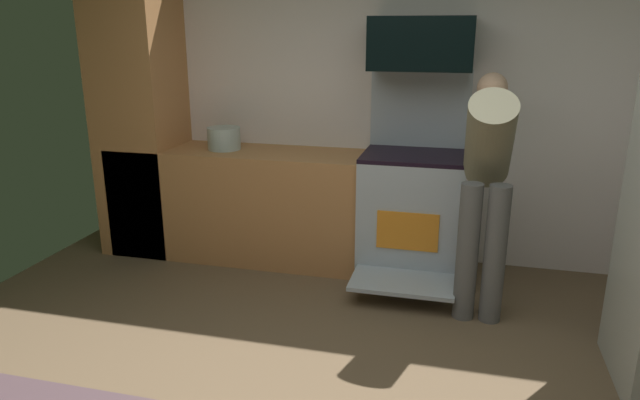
{
  "coord_description": "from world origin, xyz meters",
  "views": [
    {
      "loc": [
        0.71,
        -2.25,
        1.84
      ],
      "look_at": [
        0.06,
        0.3,
        1.05
      ],
      "focal_mm": 32.15,
      "sensor_mm": 36.0,
      "label": 1
    }
  ],
  "objects_px": {
    "person_cook": "(487,176)",
    "stock_pot": "(224,138)",
    "microwave": "(421,44)",
    "oven_range": "(412,210)"
  },
  "relations": [
    {
      "from": "oven_range",
      "to": "stock_pot",
      "type": "relative_size",
      "value": 5.86
    },
    {
      "from": "person_cook",
      "to": "oven_range",
      "type": "bearing_deg",
      "value": 134.57
    },
    {
      "from": "microwave",
      "to": "stock_pot",
      "type": "distance_m",
      "value": 1.71
    },
    {
      "from": "person_cook",
      "to": "stock_pot",
      "type": "xyz_separation_m",
      "value": [
        -2.03,
        0.52,
        0.06
      ]
    },
    {
      "from": "microwave",
      "to": "person_cook",
      "type": "height_order",
      "value": "microwave"
    },
    {
      "from": "person_cook",
      "to": "stock_pot",
      "type": "distance_m",
      "value": 2.1
    },
    {
      "from": "oven_range",
      "to": "person_cook",
      "type": "distance_m",
      "value": 0.83
    },
    {
      "from": "person_cook",
      "to": "stock_pot",
      "type": "relative_size",
      "value": 5.92
    },
    {
      "from": "person_cook",
      "to": "stock_pot",
      "type": "bearing_deg",
      "value": 165.53
    },
    {
      "from": "oven_range",
      "to": "person_cook",
      "type": "bearing_deg",
      "value": -45.43
    }
  ]
}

